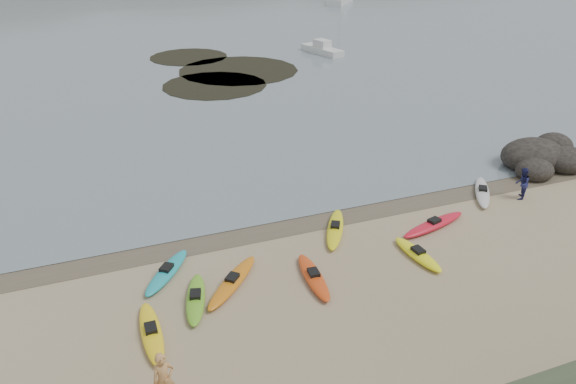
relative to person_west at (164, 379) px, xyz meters
name	(u,v)px	position (x,y,z in m)	size (l,w,h in m)	color
ground	(288,220)	(7.35, 8.99, -0.91)	(600.00, 600.00, 0.00)	tan
wet_sand	(290,223)	(7.35, 8.69, -0.91)	(60.00, 60.00, 0.00)	brown
kayaks	(318,256)	(7.28, 5.40, -0.74)	(19.32, 8.25, 0.34)	yellow
person_west	(164,379)	(0.00, 0.00, 0.00)	(0.66, 0.44, 1.82)	tan
person_east	(522,184)	(19.19, 6.88, -0.08)	(0.81, 0.63, 1.66)	navy
rock_cluster	(543,161)	(23.35, 9.73, -0.65)	(5.44, 4.02, 1.92)	black
kelp_mats	(219,71)	(11.49, 37.29, -0.88)	(13.20, 19.32, 0.04)	black
far_hills	(199,0)	(46.72, 202.96, -16.84)	(550.00, 135.00, 80.00)	#384235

